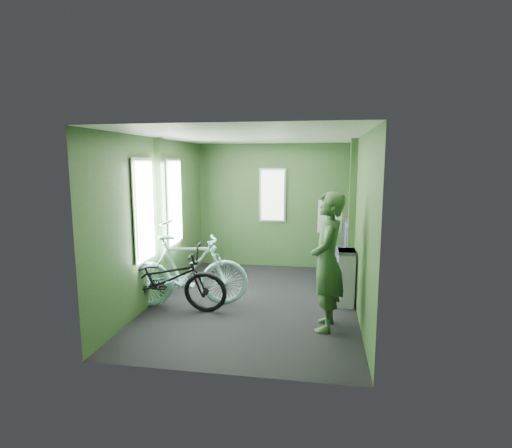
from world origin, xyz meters
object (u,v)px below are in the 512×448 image
(bicycle_mint, at_px, (187,306))
(bicycle_black, at_px, (165,311))
(bench_seat, at_px, (334,261))
(waste_box, at_px, (346,278))
(passenger, at_px, (327,261))

(bicycle_mint, bearing_deg, bicycle_black, 116.76)
(bench_seat, bearing_deg, waste_box, -83.94)
(bicycle_mint, bearing_deg, passenger, -116.93)
(bicycle_black, distance_m, bench_seat, 3.05)
(bench_seat, bearing_deg, bicycle_mint, -136.87)
(bicycle_black, bearing_deg, bicycle_mint, -51.39)
(bicycle_mint, xyz_separation_m, passenger, (1.87, -0.42, 0.82))
(bicycle_black, bearing_deg, waste_box, -77.59)
(passenger, bearing_deg, bench_seat, 179.98)
(passenger, distance_m, bench_seat, 2.30)
(waste_box, bearing_deg, bench_seat, 94.71)
(bicycle_mint, distance_m, bench_seat, 2.73)
(bicycle_black, height_order, bicycle_mint, bicycle_mint)
(passenger, xyz_separation_m, waste_box, (0.27, 0.84, -0.43))
(bicycle_black, distance_m, passenger, 2.27)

